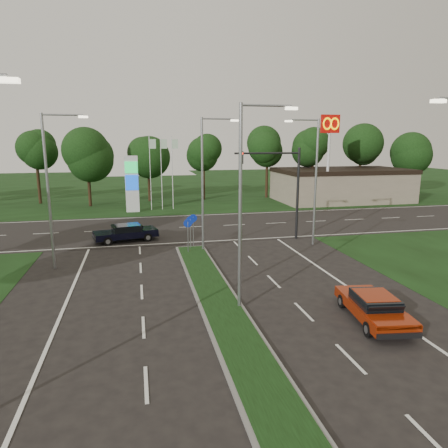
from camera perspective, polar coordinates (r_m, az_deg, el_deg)
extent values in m
plane|color=black|center=(13.27, 5.62, -22.39)|extent=(160.00, 160.00, 0.00)
cube|color=black|center=(65.94, -9.29, 5.05)|extent=(160.00, 50.00, 0.02)
cube|color=black|center=(35.39, -6.40, -0.52)|extent=(160.00, 12.00, 0.02)
cube|color=slate|center=(16.58, 1.23, -14.71)|extent=(2.00, 26.00, 0.12)
cube|color=gray|center=(53.26, 16.39, 5.35)|extent=(16.00, 9.00, 4.00)
cylinder|color=gray|center=(17.24, 2.31, 1.90)|extent=(0.16, 0.16, 9.00)
cylinder|color=gray|center=(17.36, 6.10, 16.48)|extent=(2.20, 0.10, 0.10)
cube|color=#FFF2CC|center=(17.73, 9.61, 15.97)|extent=(0.50, 0.22, 0.12)
cylinder|color=gray|center=(26.94, -3.10, 5.42)|extent=(0.16, 0.16, 9.00)
cylinder|color=gray|center=(27.02, -0.82, 14.80)|extent=(2.20, 0.10, 0.10)
cube|color=#FFF2CC|center=(27.26, 1.52, 14.56)|extent=(0.50, 0.22, 0.12)
cube|color=#FFF2CC|center=(10.88, -28.52, 17.60)|extent=(0.50, 0.22, 0.12)
cylinder|color=gray|center=(25.10, -23.80, 3.99)|extent=(0.16, 0.16, 9.00)
cylinder|color=gray|center=(24.78, -22.09, 14.26)|extent=(2.20, 0.10, 0.10)
cube|color=#FFF2CC|center=(24.62, -19.47, 14.23)|extent=(0.50, 0.22, 0.12)
cylinder|color=gray|center=(29.39, 12.96, 5.66)|extent=(0.16, 0.16, 9.00)
cylinder|color=gray|center=(28.83, 11.33, 14.38)|extent=(2.20, 0.10, 0.10)
cube|color=#FFF2CC|center=(28.41, 9.22, 14.30)|extent=(0.50, 0.22, 0.12)
cube|color=#FFF2CC|center=(16.21, 28.28, 15.20)|extent=(0.50, 0.22, 0.12)
cylinder|color=black|center=(31.11, 10.48, 4.23)|extent=(0.20, 0.20, 7.00)
cylinder|color=black|center=(29.99, 6.22, 10.02)|extent=(5.00, 0.14, 0.14)
cube|color=black|center=(29.43, 2.46, 9.47)|extent=(0.28, 0.28, 0.90)
sphere|color=#FF190C|center=(29.24, 2.56, 10.04)|extent=(0.20, 0.20, 0.20)
cylinder|color=gray|center=(26.88, -5.16, -1.99)|extent=(0.06, 0.06, 2.20)
cylinder|color=#0C26A5|center=(26.66, -5.20, 0.10)|extent=(0.56, 0.04, 0.56)
cylinder|color=gray|center=(27.88, -4.81, -1.48)|extent=(0.06, 0.06, 2.20)
cylinder|color=#0C26A5|center=(27.67, -4.85, 0.53)|extent=(0.56, 0.04, 0.56)
cylinder|color=gray|center=(28.60, -4.40, -1.14)|extent=(0.06, 0.06, 2.20)
cylinder|color=#0C26A5|center=(28.39, -4.44, 0.82)|extent=(0.56, 0.04, 0.56)
cube|color=silver|center=(43.66, -13.02, 5.55)|extent=(1.40, 0.30, 6.00)
cube|color=#0CA53F|center=(43.33, -13.13, 7.89)|extent=(1.30, 0.08, 1.20)
cube|color=#0C3FBF|center=(43.46, -13.03, 5.79)|extent=(1.30, 0.08, 1.60)
cylinder|color=silver|center=(44.59, -10.48, 7.07)|extent=(0.08, 0.08, 8.00)
cube|color=#B2D8B2|center=(44.47, -10.17, 11.20)|extent=(0.70, 0.02, 1.00)
cylinder|color=silver|center=(44.64, -8.93, 7.13)|extent=(0.08, 0.08, 8.00)
cube|color=#B2D8B2|center=(44.54, -8.60, 11.25)|extent=(0.70, 0.02, 1.00)
cylinder|color=silver|center=(44.73, -7.38, 7.18)|extent=(0.08, 0.08, 8.00)
cube|color=#B2D8B2|center=(44.63, -7.03, 11.29)|extent=(0.70, 0.02, 1.00)
cylinder|color=silver|center=(47.64, 14.65, 8.37)|extent=(0.30, 0.30, 10.00)
cube|color=#BF0C07|center=(47.62, 14.93, 13.66)|extent=(2.20, 0.35, 2.00)
torus|color=#FFC600|center=(47.22, 14.55, 13.70)|extent=(1.06, 0.16, 1.06)
torus|color=#FFC600|center=(47.63, 15.54, 13.63)|extent=(1.06, 0.16, 1.06)
cylinder|color=black|center=(50.82, -8.39, 5.64)|extent=(0.36, 0.36, 4.40)
sphere|color=black|center=(50.56, -8.54, 10.49)|extent=(6.00, 6.00, 6.00)
sphere|color=black|center=(50.37, -8.21, 11.63)|extent=(4.80, 4.80, 4.80)
cube|color=maroon|center=(18.28, 20.55, -11.22)|extent=(2.37, 4.56, 0.45)
cube|color=black|center=(18.05, 20.76, -10.07)|extent=(1.76, 2.11, 0.42)
cube|color=maroon|center=(17.98, 20.81, -9.46)|extent=(1.63, 1.75, 0.04)
cylinder|color=black|center=(19.24, 16.52, -10.54)|extent=(0.28, 0.63, 0.61)
cylinder|color=black|center=(19.86, 20.96, -10.13)|extent=(0.28, 0.63, 0.61)
cylinder|color=black|center=(16.90, 19.94, -13.97)|extent=(0.28, 0.63, 0.61)
cylinder|color=black|center=(17.61, 24.88, -13.32)|extent=(0.28, 0.63, 0.61)
cube|color=black|center=(31.20, -13.87, -1.36)|extent=(4.91, 2.84, 0.47)
cube|color=black|center=(31.12, -13.74, -0.53)|extent=(2.33, 2.01, 0.44)
cube|color=black|center=(31.08, -13.76, -0.14)|extent=(1.95, 1.83, 0.04)
cylinder|color=black|center=(30.19, -16.27, -2.41)|extent=(0.68, 0.35, 0.65)
cylinder|color=black|center=(31.86, -16.75, -1.71)|extent=(0.68, 0.35, 0.65)
cylinder|color=black|center=(30.74, -10.83, -1.90)|extent=(0.68, 0.35, 0.65)
cylinder|color=black|center=(32.38, -11.59, -1.24)|extent=(0.68, 0.35, 0.65)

